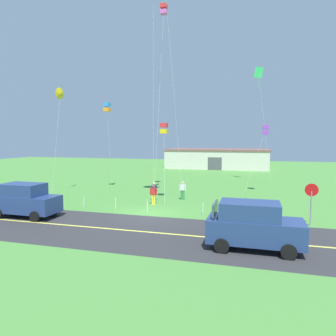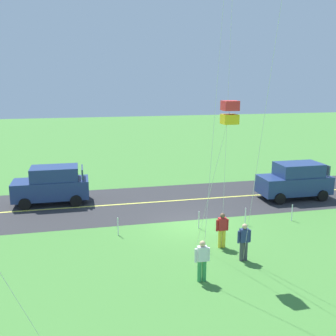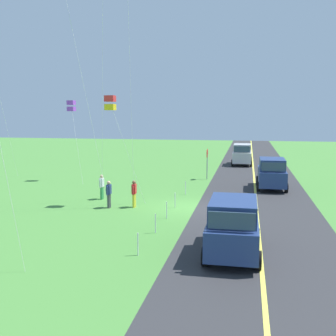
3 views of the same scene
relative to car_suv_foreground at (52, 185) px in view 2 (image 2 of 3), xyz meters
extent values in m
cube|color=#478438|center=(-7.06, 5.17, -1.20)|extent=(120.00, 120.00, 0.10)
cube|color=#2D2D30|center=(-7.06, 1.17, -1.15)|extent=(120.00, 7.00, 0.00)
cube|color=#E5E04C|center=(-7.06, 1.17, -1.15)|extent=(120.00, 0.16, 0.00)
cube|color=navy|center=(0.08, 0.00, -0.26)|extent=(4.40, 1.90, 1.10)
cube|color=navy|center=(-0.17, 0.00, 0.69)|extent=(2.73, 1.75, 0.80)
cube|color=#334756|center=(0.91, 0.00, 0.69)|extent=(0.10, 1.62, 0.64)
cube|color=#334756|center=(-1.79, 0.00, 0.69)|extent=(0.10, 1.62, 0.60)
cylinder|color=black|center=(1.51, 0.95, -0.81)|extent=(0.68, 0.22, 0.68)
cylinder|color=black|center=(1.51, -0.95, -0.81)|extent=(0.68, 0.22, 0.68)
cylinder|color=black|center=(-1.35, 0.95, -0.81)|extent=(0.68, 0.22, 0.68)
cylinder|color=black|center=(-1.35, -0.95, -0.81)|extent=(0.68, 0.22, 0.68)
cube|color=navy|center=(-14.67, 2.25, -0.26)|extent=(4.40, 1.90, 1.10)
cube|color=navy|center=(-14.92, 2.25, 0.69)|extent=(2.73, 1.75, 0.80)
cube|color=#334756|center=(-13.84, 2.25, 0.69)|extent=(0.10, 1.62, 0.64)
cube|color=#334756|center=(-16.54, 2.25, 0.69)|extent=(0.10, 1.62, 0.60)
cylinder|color=black|center=(-13.24, 3.20, -0.81)|extent=(0.68, 0.22, 0.68)
cylinder|color=black|center=(-13.24, 1.30, -0.81)|extent=(0.68, 0.22, 0.68)
cylinder|color=black|center=(-16.10, 3.20, -0.81)|extent=(0.68, 0.22, 0.68)
cylinder|color=black|center=(-16.10, 1.30, -0.81)|extent=(0.68, 0.22, 0.68)
cylinder|color=yellow|center=(-7.79, 8.26, -0.74)|extent=(0.16, 0.16, 0.82)
cylinder|color=yellow|center=(-7.61, 8.26, -0.74)|extent=(0.16, 0.16, 0.82)
cube|color=red|center=(-7.70, 8.26, -0.05)|extent=(0.36, 0.22, 0.56)
cylinder|color=red|center=(-7.94, 8.26, -0.10)|extent=(0.10, 0.10, 0.52)
cylinder|color=red|center=(-7.46, 8.26, -0.10)|extent=(0.10, 0.10, 0.52)
sphere|color=brown|center=(-7.70, 8.26, 0.34)|extent=(0.22, 0.22, 0.22)
cylinder|color=#338C4C|center=(-6.03, 10.92, -0.74)|extent=(0.16, 0.16, 0.82)
cylinder|color=#338C4C|center=(-5.85, 10.92, -0.74)|extent=(0.16, 0.16, 0.82)
cube|color=silver|center=(-5.94, 10.92, -0.05)|extent=(0.36, 0.22, 0.56)
cylinder|color=silver|center=(-6.18, 10.92, -0.10)|extent=(0.10, 0.10, 0.52)
cylinder|color=silver|center=(-5.70, 10.92, -0.10)|extent=(0.10, 0.10, 0.52)
sphere|color=#D8AD84|center=(-5.94, 10.92, 0.34)|extent=(0.22, 0.22, 0.22)
cylinder|color=#3F3F47|center=(-8.22, 9.67, -0.74)|extent=(0.16, 0.16, 0.82)
cylinder|color=#3F3F47|center=(-8.04, 9.67, -0.74)|extent=(0.16, 0.16, 0.82)
cube|color=navy|center=(-8.13, 9.67, -0.05)|extent=(0.36, 0.22, 0.56)
cylinder|color=navy|center=(-8.37, 9.67, -0.10)|extent=(0.10, 0.10, 0.52)
cylinder|color=navy|center=(-7.89, 9.67, -0.10)|extent=(0.10, 0.10, 0.52)
sphere|color=#D8AD84|center=(-8.13, 9.67, 0.34)|extent=(0.22, 0.22, 0.22)
cylinder|color=silver|center=(-7.73, 8.41, 7.21)|extent=(0.06, 0.32, 16.73)
cylinder|color=silver|center=(-6.61, 10.44, 7.76)|extent=(1.35, 0.98, 17.83)
cylinder|color=silver|center=(-8.17, 11.28, 7.27)|extent=(0.09, 3.25, 16.85)
cylinder|color=silver|center=(-0.04, 15.14, 1.90)|extent=(1.89, 1.63, 6.10)
cylinder|color=silver|center=(-6.96, 8.81, 1.90)|extent=(0.63, 1.94, 6.11)
cube|color=red|center=(-7.27, 9.78, 5.20)|extent=(0.56, 0.56, 0.36)
cube|color=yellow|center=(-7.27, 9.78, 4.70)|extent=(0.56, 0.56, 0.36)
cylinder|color=silver|center=(-12.50, 5.87, -0.70)|extent=(0.05, 0.05, 0.90)
cylinder|color=silver|center=(-9.86, 5.87, -0.70)|extent=(0.05, 0.05, 0.90)
cylinder|color=silver|center=(-7.37, 5.87, -0.70)|extent=(0.05, 0.05, 0.90)
cylinder|color=silver|center=(-3.34, 5.87, -0.70)|extent=(0.05, 0.05, 0.90)
camera|label=1|loc=(0.02, -14.78, 3.97)|focal=33.07mm
camera|label=2|loc=(-1.84, 23.50, 6.16)|focal=41.74mm
camera|label=3|loc=(-30.22, 1.77, 4.35)|focal=43.30mm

